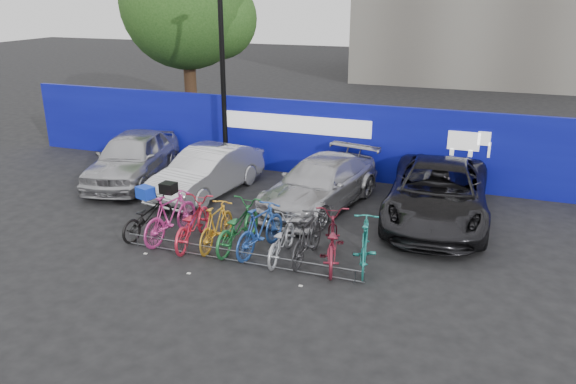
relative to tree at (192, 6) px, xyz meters
The scene contains 21 objects.
ground 13.14m from the tree, 56.03° to the right, with size 100.00×100.00×0.00m, color black.
hoarding 8.80m from the tree, 30.89° to the right, with size 22.00×0.18×2.40m.
tree is the anchor object (origin of this frame).
lamppost 6.14m from the tree, 52.49° to the right, with size 0.25×0.50×6.11m.
bike_rack 13.55m from the tree, 57.55° to the right, with size 5.60×0.03×0.30m.
car_0 7.97m from the tree, 78.76° to the right, with size 1.84×4.56×1.55m, color #AFAFB4.
car_1 9.10m from the tree, 59.45° to the right, with size 1.44×4.13×1.36m, color silver.
car_2 10.97m from the tree, 42.21° to the right, with size 1.87×4.60×1.33m, color #AAAAAF.
car_3 13.19m from the tree, 32.09° to the right, with size 2.47×5.36×1.49m, color black.
bike_0 11.71m from the tree, 67.96° to the right, with size 0.63×1.80×0.95m, color black.
bike_1 11.96m from the tree, 64.79° to the right, with size 0.55×1.96×1.18m, color #CB368C.
bike_2 12.27m from the tree, 62.17° to the right, with size 0.70×2.00×1.05m, color red.
bike_3 12.50m from the tree, 59.40° to the right, with size 0.49×1.75×1.05m, color gold.
bike_4 12.65m from the tree, 57.11° to the right, with size 0.70×2.02×1.06m, color #1F6B33.
bike_5 13.00m from the tree, 54.92° to the right, with size 0.54×1.90×1.14m, color #23499E.
bike_6 13.43m from the tree, 53.20° to the right, with size 0.61×1.76×0.92m, color #A5A7AD.
bike_7 13.66m from the tree, 50.89° to the right, with size 0.51×1.81×1.09m, color #29292B.
bike_8 13.97m from the tree, 49.00° to the right, with size 0.73×2.10×1.10m, color maroon.
bike_9 14.38m from the tree, 46.54° to the right, with size 0.53×1.86×1.12m, color #207E75.
cargo_crate 11.48m from the tree, 67.96° to the right, with size 0.40×0.30×0.28m, color #1235C9.
cargo_topcase 11.71m from the tree, 64.79° to the right, with size 0.34×0.31×0.25m, color black.
Camera 1 is at (4.78, -10.64, 5.63)m, focal length 35.00 mm.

